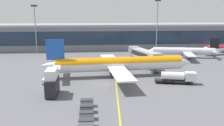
% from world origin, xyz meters
% --- Properties ---
extents(ground_plane, '(700.00, 700.00, 0.00)m').
position_xyz_m(ground_plane, '(0.00, 0.00, 0.00)').
color(ground_plane, slate).
extents(apron_lead_in_line, '(6.38, 79.79, 0.01)m').
position_xyz_m(apron_lead_in_line, '(3.20, 2.00, 0.00)').
color(apron_lead_in_line, yellow).
rests_on(apron_lead_in_line, ground_plane).
extents(terminal_building, '(190.77, 19.31, 12.63)m').
position_xyz_m(terminal_building, '(-7.46, 64.26, 6.33)').
color(terminal_building, slate).
rests_on(terminal_building, ground_plane).
extents(main_airliner, '(45.60, 36.27, 11.40)m').
position_xyz_m(main_airliner, '(4.71, 7.83, 3.78)').
color(main_airliner, white).
rests_on(main_airliner, ground_plane).
extents(jet_bridge, '(8.33, 18.23, 6.47)m').
position_xyz_m(jet_bridge, '(14.20, 18.28, 4.77)').
color(jet_bridge, '#B2B7BC').
rests_on(jet_bridge, ground_plane).
extents(fuel_tanker, '(11.09, 4.96, 3.25)m').
position_xyz_m(fuel_tanker, '(19.68, -1.42, 1.75)').
color(fuel_tanker, '#232326').
rests_on(fuel_tanker, ground_plane).
extents(catering_lift, '(2.58, 6.83, 6.30)m').
position_xyz_m(catering_lift, '(-12.69, -8.06, 3.07)').
color(catering_lift, black).
rests_on(catering_lift, ground_plane).
extents(pushback_tug, '(2.51, 3.92, 1.40)m').
position_xyz_m(pushback_tug, '(-15.46, 2.13, 0.85)').
color(pushback_tug, white).
rests_on(pushback_tug, ground_plane).
extents(baggage_cart_0, '(2.66, 1.63, 1.48)m').
position_xyz_m(baggage_cart_0, '(-4.70, -25.29, 0.78)').
color(baggage_cart_0, '#B2B7BC').
rests_on(baggage_cart_0, ground_plane).
extents(baggage_cart_1, '(2.66, 1.63, 1.48)m').
position_xyz_m(baggage_cart_1, '(-4.69, -22.09, 0.78)').
color(baggage_cart_1, gray).
rests_on(baggage_cart_1, ground_plane).
extents(baggage_cart_2, '(2.66, 1.63, 1.48)m').
position_xyz_m(baggage_cart_2, '(-4.67, -18.89, 0.78)').
color(baggage_cart_2, '#595B60').
rests_on(baggage_cart_2, ground_plane).
extents(baggage_cart_3, '(2.66, 1.63, 1.48)m').
position_xyz_m(baggage_cart_3, '(-4.65, -15.69, 0.78)').
color(baggage_cart_3, gray).
rests_on(baggage_cart_3, ground_plane).
extents(commuter_jet_far, '(30.49, 24.36, 8.24)m').
position_xyz_m(commuter_jet_far, '(35.42, 35.34, 2.81)').
color(commuter_jet_far, silver).
rests_on(commuter_jet_far, ground_plane).
extents(apron_light_mast_0, '(2.80, 0.50, 24.38)m').
position_xyz_m(apron_light_mast_0, '(28.05, 52.30, 14.19)').
color(apron_light_mast_0, gray).
rests_on(apron_light_mast_0, ground_plane).
extents(apron_light_mast_1, '(2.80, 0.50, 21.82)m').
position_xyz_m(apron_light_mast_1, '(-28.05, 52.30, 12.87)').
color(apron_light_mast_1, gray).
rests_on(apron_light_mast_1, ground_plane).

